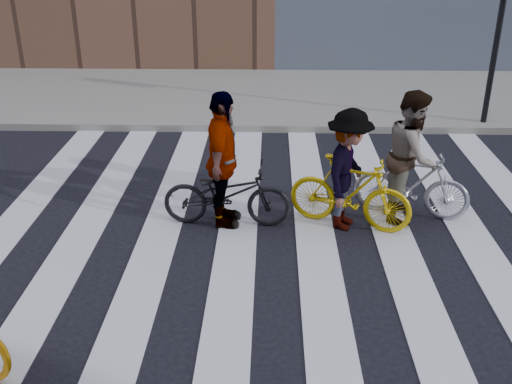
{
  "coord_description": "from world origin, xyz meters",
  "views": [
    {
      "loc": [
        -0.1,
        -6.81,
        4.09
      ],
      "look_at": [
        -0.28,
        0.3,
        0.81
      ],
      "focal_mm": 42.0,
      "sensor_mm": 36.0,
      "label": 1
    }
  ],
  "objects_px": {
    "bike_silver_mid": "(412,184)",
    "bike_yellow_right": "(350,192)",
    "bike_dark_rear": "(227,194)",
    "traffic_signal": "(502,19)",
    "rider_rear": "(222,161)",
    "rider_mid": "(412,156)",
    "rider_right": "(348,170)"
  },
  "relations": [
    {
      "from": "bike_silver_mid",
      "to": "traffic_signal",
      "type": "bearing_deg",
      "value": -13.83
    },
    {
      "from": "traffic_signal",
      "to": "rider_rear",
      "type": "bearing_deg",
      "value": -139.7
    },
    {
      "from": "bike_silver_mid",
      "to": "bike_yellow_right",
      "type": "xyz_separation_m",
      "value": [
        -0.95,
        -0.37,
        0.03
      ]
    },
    {
      "from": "traffic_signal",
      "to": "bike_silver_mid",
      "type": "bearing_deg",
      "value": -120.83
    },
    {
      "from": "rider_right",
      "to": "bike_dark_rear",
      "type": "bearing_deg",
      "value": 110.54
    },
    {
      "from": "bike_silver_mid",
      "to": "rider_rear",
      "type": "xyz_separation_m",
      "value": [
        -2.76,
        -0.35,
        0.49
      ]
    },
    {
      "from": "bike_yellow_right",
      "to": "bike_dark_rear",
      "type": "height_order",
      "value": "bike_yellow_right"
    },
    {
      "from": "rider_mid",
      "to": "rider_right",
      "type": "height_order",
      "value": "rider_mid"
    },
    {
      "from": "bike_dark_rear",
      "to": "rider_rear",
      "type": "bearing_deg",
      "value": 92.75
    },
    {
      "from": "rider_rear",
      "to": "bike_yellow_right",
      "type": "bearing_deg",
      "value": -87.88
    },
    {
      "from": "traffic_signal",
      "to": "bike_dark_rear",
      "type": "distance_m",
      "value": 6.97
    },
    {
      "from": "bike_yellow_right",
      "to": "rider_mid",
      "type": "height_order",
      "value": "rider_mid"
    },
    {
      "from": "bike_silver_mid",
      "to": "rider_right",
      "type": "height_order",
      "value": "rider_right"
    },
    {
      "from": "bike_dark_rear",
      "to": "rider_mid",
      "type": "relative_size",
      "value": 0.95
    },
    {
      "from": "traffic_signal",
      "to": "rider_mid",
      "type": "bearing_deg",
      "value": -121.35
    },
    {
      "from": "bike_yellow_right",
      "to": "bike_dark_rear",
      "type": "bearing_deg",
      "value": 110.56
    },
    {
      "from": "bike_silver_mid",
      "to": "bike_yellow_right",
      "type": "height_order",
      "value": "bike_yellow_right"
    },
    {
      "from": "rider_right",
      "to": "rider_rear",
      "type": "distance_m",
      "value": 1.76
    },
    {
      "from": "traffic_signal",
      "to": "rider_right",
      "type": "height_order",
      "value": "traffic_signal"
    },
    {
      "from": "traffic_signal",
      "to": "rider_rear",
      "type": "distance_m",
      "value": 6.89
    },
    {
      "from": "bike_silver_mid",
      "to": "bike_yellow_right",
      "type": "bearing_deg",
      "value": 128.04
    },
    {
      "from": "traffic_signal",
      "to": "bike_yellow_right",
      "type": "relative_size",
      "value": 1.87
    },
    {
      "from": "traffic_signal",
      "to": "bike_yellow_right",
      "type": "distance_m",
      "value": 5.8
    },
    {
      "from": "bike_silver_mid",
      "to": "rider_rear",
      "type": "height_order",
      "value": "rider_rear"
    },
    {
      "from": "traffic_signal",
      "to": "bike_silver_mid",
      "type": "height_order",
      "value": "traffic_signal"
    },
    {
      "from": "bike_dark_rear",
      "to": "rider_rear",
      "type": "height_order",
      "value": "rider_rear"
    },
    {
      "from": "bike_yellow_right",
      "to": "rider_rear",
      "type": "bearing_deg",
      "value": 110.58
    },
    {
      "from": "bike_silver_mid",
      "to": "rider_mid",
      "type": "xyz_separation_m",
      "value": [
        -0.05,
        0.0,
        0.45
      ]
    },
    {
      "from": "traffic_signal",
      "to": "bike_dark_rear",
      "type": "bearing_deg",
      "value": -139.42
    },
    {
      "from": "traffic_signal",
      "to": "bike_silver_mid",
      "type": "distance_m",
      "value": 5.02
    },
    {
      "from": "bike_dark_rear",
      "to": "rider_right",
      "type": "bearing_deg",
      "value": -87.91
    },
    {
      "from": "bike_dark_rear",
      "to": "rider_rear",
      "type": "distance_m",
      "value": 0.51
    }
  ]
}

